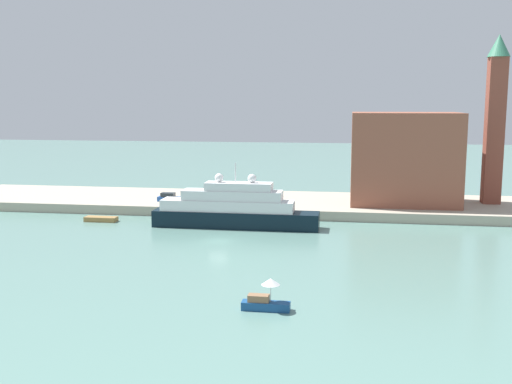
# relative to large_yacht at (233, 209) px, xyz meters

# --- Properties ---
(ground) EXTENTS (400.00, 400.00, 0.00)m
(ground) POSITION_rel_large_yacht_xyz_m (-0.25, -9.31, -2.77)
(ground) COLOR slate
(quay_dock) EXTENTS (110.00, 21.09, 1.59)m
(quay_dock) POSITION_rel_large_yacht_xyz_m (-0.25, 17.24, -1.98)
(quay_dock) COLOR #ADA38E
(quay_dock) RESTS_ON ground
(large_yacht) EXTENTS (25.18, 4.13, 9.81)m
(large_yacht) POSITION_rel_large_yacht_xyz_m (0.00, 0.00, 0.00)
(large_yacht) COLOR black
(large_yacht) RESTS_ON ground
(small_motorboat) EXTENTS (4.43, 1.69, 3.02)m
(small_motorboat) POSITION_rel_large_yacht_xyz_m (9.93, -35.45, -1.70)
(small_motorboat) COLOR navy
(small_motorboat) RESTS_ON ground
(work_barge) EXTENTS (5.12, 1.82, 0.75)m
(work_barge) POSITION_rel_large_yacht_xyz_m (-21.68, 1.11, -2.39)
(work_barge) COLOR olive
(work_barge) RESTS_ON ground
(harbor_building) EXTENTS (17.91, 12.63, 15.48)m
(harbor_building) POSITION_rel_large_yacht_xyz_m (26.46, 16.90, 6.55)
(harbor_building) COLOR #93513D
(harbor_building) RESTS_ON quay_dock
(bell_tower) EXTENTS (3.73, 3.73, 28.35)m
(bell_tower) POSITION_rel_large_yacht_xyz_m (41.28, 19.15, 14.01)
(bell_tower) COLOR brown
(bell_tower) RESTS_ON quay_dock
(parked_car) EXTENTS (3.92, 1.64, 1.48)m
(parked_car) POSITION_rel_large_yacht_xyz_m (-14.02, 12.63, -0.55)
(parked_car) COLOR #1E4C99
(parked_car) RESTS_ON quay_dock
(person_figure) EXTENTS (0.36, 0.36, 1.74)m
(person_figure) POSITION_rel_large_yacht_xyz_m (-10.53, 11.30, -0.37)
(person_figure) COLOR #334C8C
(person_figure) RESTS_ON quay_dock
(mooring_bollard) EXTENTS (0.40, 0.40, 0.89)m
(mooring_bollard) POSITION_rel_large_yacht_xyz_m (1.17, 8.05, -0.74)
(mooring_bollard) COLOR black
(mooring_bollard) RESTS_ON quay_dock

